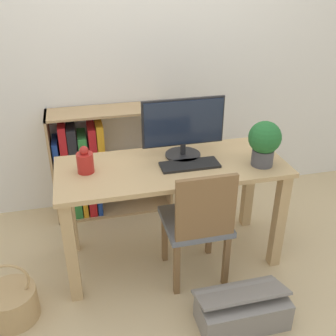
# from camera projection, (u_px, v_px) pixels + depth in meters

# --- Properties ---
(ground_plane) EXTENTS (10.00, 10.00, 0.00)m
(ground_plane) POSITION_uv_depth(u_px,v_px,m) (171.00, 255.00, 2.83)
(ground_plane) COLOR #CCB284
(wall_back) EXTENTS (8.00, 0.05, 2.60)m
(wall_back) POSITION_uv_depth(u_px,v_px,m) (144.00, 47.00, 2.99)
(wall_back) COLOR silver
(wall_back) RESTS_ON ground_plane
(desk) EXTENTS (1.46, 0.60, 0.73)m
(desk) POSITION_uv_depth(u_px,v_px,m) (172.00, 184.00, 2.56)
(desk) COLOR tan
(desk) RESTS_ON ground_plane
(monitor) EXTENTS (0.54, 0.23, 0.39)m
(monitor) POSITION_uv_depth(u_px,v_px,m) (183.00, 126.00, 2.51)
(monitor) COLOR #232326
(monitor) RESTS_ON desk
(keyboard) EXTENTS (0.37, 0.14, 0.02)m
(keyboard) POSITION_uv_depth(u_px,v_px,m) (190.00, 165.00, 2.47)
(keyboard) COLOR black
(keyboard) RESTS_ON desk
(vase) EXTENTS (0.10, 0.10, 0.17)m
(vase) POSITION_uv_depth(u_px,v_px,m) (85.00, 161.00, 2.37)
(vase) COLOR #B2231E
(vase) RESTS_ON desk
(potted_plant) EXTENTS (0.20, 0.20, 0.29)m
(potted_plant) POSITION_uv_depth(u_px,v_px,m) (264.00, 141.00, 2.42)
(potted_plant) COLOR #4C4C51
(potted_plant) RESTS_ON desk
(chair) EXTENTS (0.40, 0.40, 0.83)m
(chair) POSITION_uv_depth(u_px,v_px,m) (198.00, 222.00, 2.42)
(chair) COLOR slate
(chair) RESTS_ON ground_plane
(bookshelf) EXTENTS (0.94, 0.28, 0.89)m
(bookshelf) POSITION_uv_depth(u_px,v_px,m) (91.00, 167.00, 3.14)
(bookshelf) COLOR tan
(bookshelf) RESTS_ON ground_plane
(basket) EXTENTS (0.29, 0.29, 0.40)m
(basket) POSITION_uv_depth(u_px,v_px,m) (12.00, 303.00, 2.29)
(basket) COLOR tan
(basket) RESTS_ON ground_plane
(storage_box) EXTENTS (0.52, 0.29, 0.24)m
(storage_box) POSITION_uv_depth(u_px,v_px,m) (242.00, 310.00, 2.26)
(storage_box) COLOR gray
(storage_box) RESTS_ON ground_plane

